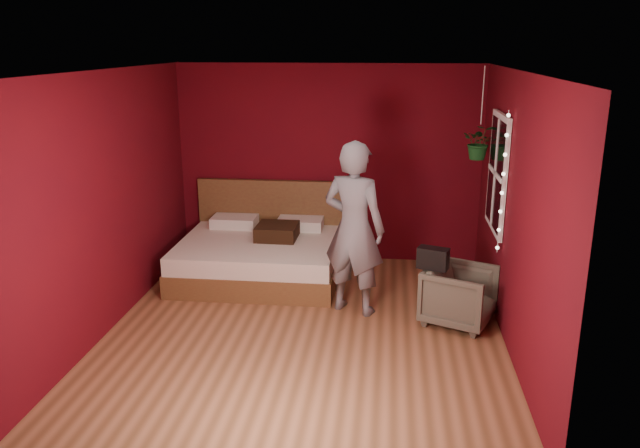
{
  "coord_description": "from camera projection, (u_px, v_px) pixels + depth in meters",
  "views": [
    {
      "loc": [
        0.82,
        -5.86,
        2.85
      ],
      "look_at": [
        0.1,
        0.4,
        1.01
      ],
      "focal_mm": 35.0,
      "sensor_mm": 36.0,
      "label": 1
    }
  ],
  "objects": [
    {
      "name": "window",
      "position": [
        497.0,
        173.0,
        6.7
      ],
      "size": [
        0.05,
        0.97,
        1.27
      ],
      "color": "white",
      "rests_on": "room_walls"
    },
    {
      "name": "floor",
      "position": [
        306.0,
        328.0,
        6.48
      ],
      "size": [
        4.5,
        4.5,
        0.0
      ],
      "primitive_type": "plane",
      "color": "#965C3C",
      "rests_on": "ground"
    },
    {
      "name": "person",
      "position": [
        354.0,
        228.0,
        6.64
      ],
      "size": [
        0.8,
        0.67,
        1.89
      ],
      "primitive_type": "imported",
      "rotation": [
        0.0,
        0.0,
        2.78
      ],
      "color": "slate",
      "rests_on": "ground"
    },
    {
      "name": "handbag",
      "position": [
        433.0,
        258.0,
        6.36
      ],
      "size": [
        0.34,
        0.25,
        0.22
      ],
      "primitive_type": "cube",
      "rotation": [
        0.0,
        0.0,
        -0.35
      ],
      "color": "black",
      "rests_on": "armchair"
    },
    {
      "name": "fairy_lights",
      "position": [
        503.0,
        184.0,
        6.2
      ],
      "size": [
        0.04,
        0.04,
        1.45
      ],
      "color": "silver",
      "rests_on": "room_walls"
    },
    {
      "name": "armchair",
      "position": [
        459.0,
        296.0,
        6.5
      ],
      "size": [
        0.89,
        0.88,
        0.62
      ],
      "primitive_type": "imported",
      "rotation": [
        0.0,
        0.0,
        1.16
      ],
      "color": "#5A5847",
      "rests_on": "ground"
    },
    {
      "name": "hanging_plant",
      "position": [
        480.0,
        142.0,
        7.19
      ],
      "size": [
        0.41,
        0.37,
        1.06
      ],
      "color": "silver",
      "rests_on": "room_walls"
    },
    {
      "name": "throw_pillow",
      "position": [
        277.0,
        232.0,
        7.78
      ],
      "size": [
        0.51,
        0.51,
        0.18
      ],
      "primitive_type": "cube",
      "rotation": [
        0.0,
        0.0,
        -0.02
      ],
      "color": "#331D11",
      "rests_on": "bed"
    },
    {
      "name": "bed",
      "position": [
        261.0,
        254.0,
        7.87
      ],
      "size": [
        1.96,
        1.67,
        1.08
      ],
      "color": "brown",
      "rests_on": "ground"
    },
    {
      "name": "room_walls",
      "position": [
        305.0,
        169.0,
        6.0
      ],
      "size": [
        4.04,
        4.54,
        2.62
      ],
      "color": "#580910",
      "rests_on": "ground"
    }
  ]
}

